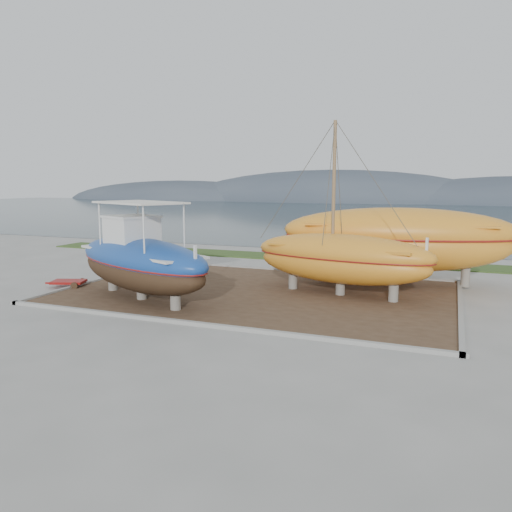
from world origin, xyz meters
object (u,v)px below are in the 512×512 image
at_px(orange_bare_hull, 397,247).
at_px(red_trailer, 69,284).
at_px(blue_caique, 140,251).
at_px(orange_sailboat, 342,209).
at_px(white_dinghy, 160,263).

bearing_deg(orange_bare_hull, red_trailer, -166.14).
bearing_deg(blue_caique, orange_sailboat, 51.50).
height_order(blue_caique, white_dinghy, blue_caique).
distance_m(blue_caique, orange_bare_hull, 12.96).
bearing_deg(white_dinghy, blue_caique, -70.08).
xyz_separation_m(orange_sailboat, red_trailer, (-13.38, -3.15, -3.92)).
distance_m(blue_caique, orange_sailboat, 9.41).
bearing_deg(orange_bare_hull, blue_caique, -152.62).
distance_m(white_dinghy, orange_sailboat, 11.24).
xyz_separation_m(white_dinghy, orange_bare_hull, (12.82, 2.33, 1.26)).
height_order(white_dinghy, orange_sailboat, orange_sailboat).
xyz_separation_m(blue_caique, red_trailer, (-5.17, 1.07, -2.10)).
bearing_deg(white_dinghy, orange_bare_hull, 5.98).
xyz_separation_m(orange_bare_hull, red_trailer, (-15.54, -6.70, -1.82)).
bearing_deg(white_dinghy, red_trailer, -126.21).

